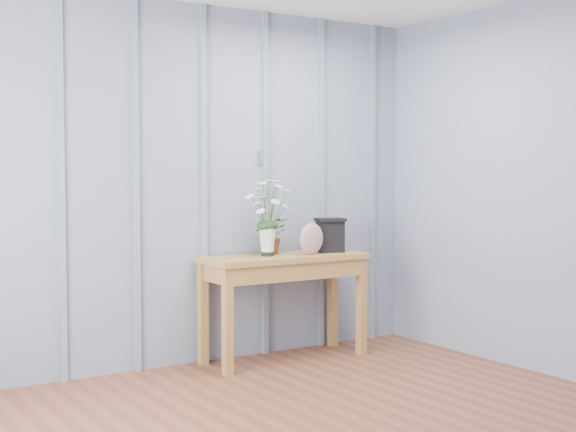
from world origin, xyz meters
TOP-DOWN VIEW (x-y plane):
  - room_shell at (0.00, 0.92)m, footprint 4.00×4.50m
  - sideboard at (0.76, 1.99)m, footprint 1.20×0.45m
  - daisy_vase at (0.63, 2.00)m, footprint 0.39×0.30m
  - spider_plant at (0.73, 2.12)m, footprint 0.27×0.25m
  - felt_disc_vessel at (0.95, 1.92)m, footprint 0.23×0.10m
  - carved_box at (1.15, 1.98)m, footprint 0.24×0.21m

SIDE VIEW (x-z plane):
  - sideboard at x=0.76m, z-range 0.26..1.01m
  - felt_disc_vessel at x=0.95m, z-range 0.75..0.98m
  - carved_box at x=1.15m, z-range 0.75..1.00m
  - spider_plant at x=0.73m, z-range 0.75..1.01m
  - daisy_vase at x=0.63m, z-range 0.82..1.37m
  - room_shell at x=0.00m, z-range 0.74..3.24m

